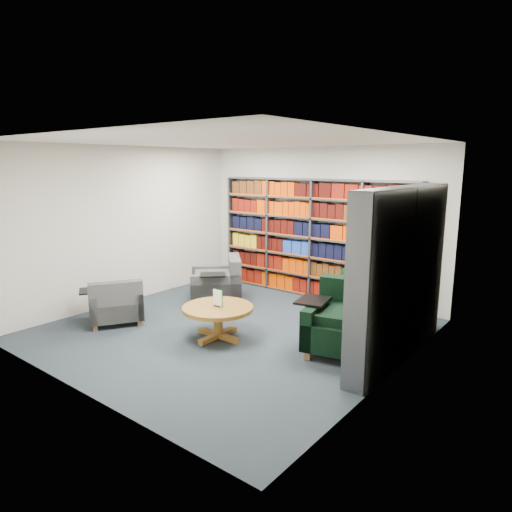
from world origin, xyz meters
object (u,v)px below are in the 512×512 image
Objects in this scene: coffee_table at (218,313)px; chair_green_right at (350,324)px; chair_teal_left at (221,283)px; chair_teal_front at (116,305)px.

chair_green_right is at bearing 25.02° from coffee_table.
chair_teal_left reaches higher than coffee_table.
chair_green_right is 1.29× the size of coffee_table.
chair_teal_left is 1.15× the size of chair_teal_front.
coffee_table is at bearing 16.91° from chair_teal_front.
chair_green_right reaches higher than chair_teal_left.
chair_green_right reaches higher than coffee_table.
chair_teal_left is at bearing 76.23° from chair_teal_front.
chair_green_right is (2.93, -0.61, 0.05)m from chair_teal_left.
chair_green_right is 3.65m from chair_teal_front.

